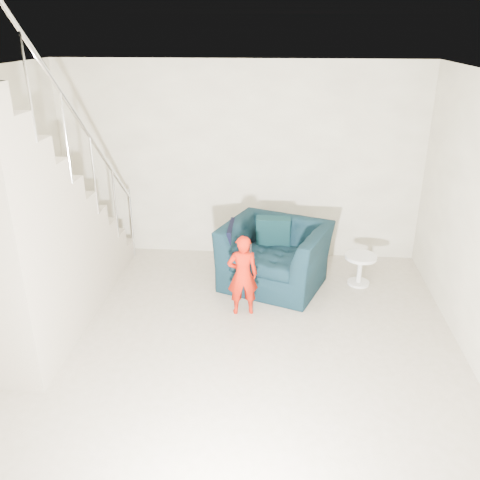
% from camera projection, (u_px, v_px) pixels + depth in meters
% --- Properties ---
extents(floor, '(5.50, 5.50, 0.00)m').
position_uv_depth(floor, '(214.00, 367.00, 4.97)').
color(floor, gray).
rests_on(floor, ground).
extents(ceiling, '(5.50, 5.50, 0.00)m').
position_uv_depth(ceiling, '(208.00, 79.00, 3.91)').
color(ceiling, silver).
rests_on(ceiling, back_wall).
extents(back_wall, '(5.00, 0.00, 5.00)m').
position_uv_depth(back_wall, '(239.00, 162.00, 6.96)').
color(back_wall, '#A39A84').
rests_on(back_wall, floor).
extents(armchair, '(1.53, 1.44, 0.80)m').
position_uv_depth(armchair, '(275.00, 255.00, 6.42)').
color(armchair, black).
rests_on(armchair, floor).
extents(toddler, '(0.39, 0.29, 0.96)m').
position_uv_depth(toddler, '(243.00, 275.00, 5.73)').
color(toddler, '#A21905').
rests_on(toddler, floor).
extents(side_table, '(0.40, 0.40, 0.40)m').
position_uv_depth(side_table, '(360.00, 265.00, 6.46)').
color(side_table, silver).
rests_on(side_table, floor).
extents(staircase, '(1.02, 3.03, 3.62)m').
position_uv_depth(staircase, '(28.00, 249.00, 5.26)').
color(staircase, '#ADA089').
rests_on(staircase, floor).
extents(cushion, '(0.43, 0.21, 0.43)m').
position_uv_depth(cushion, '(273.00, 232.00, 6.52)').
color(cushion, black).
rests_on(cushion, armchair).
extents(throw, '(0.05, 0.54, 0.60)m').
position_uv_depth(throw, '(231.00, 247.00, 6.41)').
color(throw, black).
rests_on(throw, armchair).
extents(phone, '(0.02, 0.05, 0.10)m').
position_uv_depth(phone, '(251.00, 248.00, 5.55)').
color(phone, black).
rests_on(phone, toddler).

